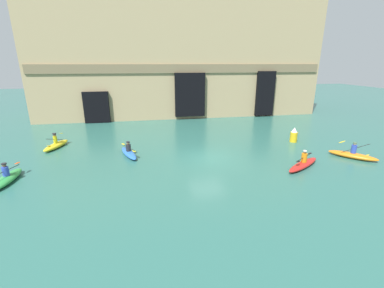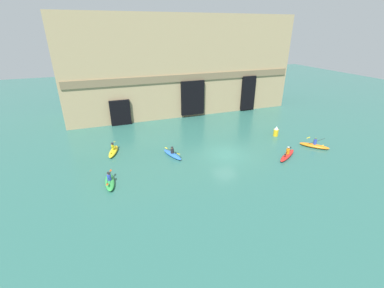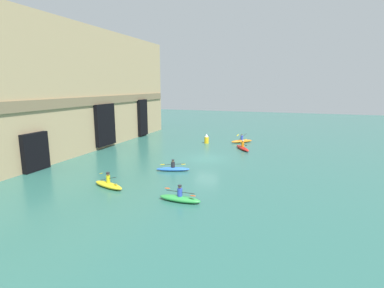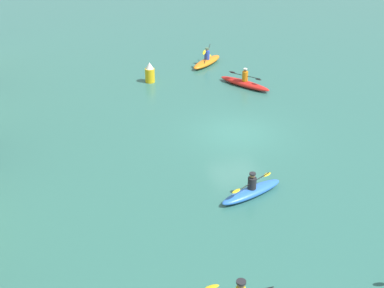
{
  "view_description": "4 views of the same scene",
  "coord_description": "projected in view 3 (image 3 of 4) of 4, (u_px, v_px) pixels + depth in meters",
  "views": [
    {
      "loc": [
        -4.24,
        -16.82,
        6.53
      ],
      "look_at": [
        -0.95,
        0.91,
        0.82
      ],
      "focal_mm": 24.0,
      "sensor_mm": 36.0,
      "label": 1
    },
    {
      "loc": [
        -12.03,
        -22.05,
        12.43
      ],
      "look_at": [
        -3.27,
        1.79,
        0.96
      ],
      "focal_mm": 24.0,
      "sensor_mm": 36.0,
      "label": 2
    },
    {
      "loc": [
        -29.9,
        -8.76,
        7.69
      ],
      "look_at": [
        -0.94,
        1.35,
        1.67
      ],
      "focal_mm": 28.0,
      "sensor_mm": 36.0,
      "label": 3
    },
    {
      "loc": [
        -22.39,
        9.44,
        12.01
      ],
      "look_at": [
        -4.1,
        3.65,
        1.97
      ],
      "focal_mm": 50.0,
      "sensor_mm": 36.0,
      "label": 4
    }
  ],
  "objects": [
    {
      "name": "marker_buoy",
      "position": [
        207.0,
        139.0,
        40.35
      ],
      "size": [
        0.6,
        0.6,
        1.28
      ],
      "color": "yellow",
      "rests_on": "ground"
    },
    {
      "name": "kayak_green",
      "position": [
        180.0,
        198.0,
        20.1
      ],
      "size": [
        0.89,
        2.99,
        1.16
      ],
      "rotation": [
        0.0,
        0.0,
        4.68
      ],
      "color": "green",
      "rests_on": "ground"
    },
    {
      "name": "kayak_yellow",
      "position": [
        108.0,
        185.0,
        22.83
      ],
      "size": [
        1.58,
        3.08,
        1.22
      ],
      "rotation": [
        0.0,
        0.0,
        1.27
      ],
      "color": "yellow",
      "rests_on": "ground"
    },
    {
      "name": "kayak_red",
      "position": [
        243.0,
        148.0,
        36.38
      ],
      "size": [
        3.38,
        2.44,
        1.16
      ],
      "rotation": [
        0.0,
        0.0,
        0.56
      ],
      "color": "red",
      "rests_on": "ground"
    },
    {
      "name": "cliff_bluff",
      "position": [
        71.0,
        90.0,
        36.83
      ],
      "size": [
        34.59,
        8.46,
        14.36
      ],
      "color": "tan",
      "rests_on": "ground"
    },
    {
      "name": "kayak_blue",
      "position": [
        173.0,
        169.0,
        27.31
      ],
      "size": [
        1.6,
        3.11,
        1.07
      ],
      "rotation": [
        0.0,
        0.0,
        5.04
      ],
      "color": "blue",
      "rests_on": "ground"
    },
    {
      "name": "kayak_orange",
      "position": [
        242.0,
        141.0,
        40.83
      ],
      "size": [
        2.67,
        2.92,
        1.25
      ],
      "rotation": [
        0.0,
        0.0,
        2.28
      ],
      "color": "orange",
      "rests_on": "ground"
    },
    {
      "name": "ground_plane",
      "position": [
        207.0,
        158.0,
        32.01
      ],
      "size": [
        120.0,
        120.0,
        0.0
      ],
      "primitive_type": "plane",
      "color": "#2D665B"
    }
  ]
}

